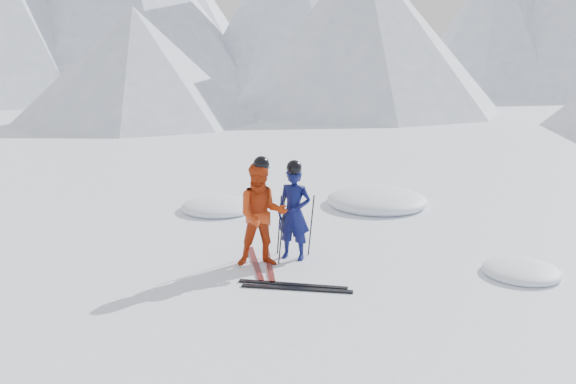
# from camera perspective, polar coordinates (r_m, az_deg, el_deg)

# --- Properties ---
(ground) EXTENTS (160.00, 160.00, 0.00)m
(ground) POSITION_cam_1_polar(r_m,az_deg,el_deg) (10.26, 10.52, -7.25)
(ground) COLOR white
(ground) RESTS_ON ground
(skier_blue) EXTENTS (0.64, 0.46, 1.63)m
(skier_blue) POSITION_cam_1_polar(r_m,az_deg,el_deg) (10.41, 0.57, -2.00)
(skier_blue) COLOR #0C124A
(skier_blue) RESTS_ON ground
(skier_red) EXTENTS (1.03, 0.93, 1.75)m
(skier_red) POSITION_cam_1_polar(r_m,az_deg,el_deg) (10.10, -2.46, -2.14)
(skier_red) COLOR #B9350E
(skier_red) RESTS_ON ground
(pole_blue_left) EXTENTS (0.11, 0.08, 1.08)m
(pole_blue_left) POSITION_cam_1_polar(r_m,az_deg,el_deg) (10.70, -0.82, -3.09)
(pole_blue_left) COLOR black
(pole_blue_left) RESTS_ON ground
(pole_blue_right) EXTENTS (0.11, 0.07, 1.08)m
(pole_blue_right) POSITION_cam_1_polar(r_m,az_deg,el_deg) (10.67, 2.18, -3.14)
(pole_blue_right) COLOR black
(pole_blue_right) RESTS_ON ground
(pole_red_left) EXTENTS (0.12, 0.09, 1.17)m
(pole_red_left) POSITION_cam_1_polar(r_m,az_deg,el_deg) (10.49, -3.64, -3.21)
(pole_red_left) COLOR black
(pole_red_left) RESTS_ON ground
(pole_red_right) EXTENTS (0.12, 0.08, 1.17)m
(pole_red_right) POSITION_cam_1_polar(r_m,az_deg,el_deg) (10.24, -0.60, -3.61)
(pole_red_right) COLOR black
(pole_red_right) RESTS_ON ground
(ski_worn_left) EXTENTS (0.76, 1.60, 0.03)m
(ski_worn_left) POSITION_cam_1_polar(r_m,az_deg,el_deg) (10.39, -3.06, -6.68)
(ski_worn_left) COLOR black
(ski_worn_left) RESTS_ON ground
(ski_worn_right) EXTENTS (0.65, 1.63, 0.03)m
(ski_worn_right) POSITION_cam_1_polar(r_m,az_deg,el_deg) (10.33, -1.77, -6.79)
(ski_worn_right) COLOR black
(ski_worn_right) RESTS_ON ground
(ski_loose_a) EXTENTS (1.70, 0.18, 0.03)m
(ski_loose_a) POSITION_cam_1_polar(r_m,az_deg,el_deg) (9.49, 0.44, -8.65)
(ski_loose_a) COLOR black
(ski_loose_a) RESTS_ON ground
(ski_loose_b) EXTENTS (1.70, 0.24, 0.03)m
(ski_loose_b) POSITION_cam_1_polar(r_m,az_deg,el_deg) (9.33, 0.83, -9.04)
(ski_loose_b) COLOR black
(ski_loose_b) RESTS_ON ground
(snow_lumps) EXTENTS (8.81, 7.86, 0.51)m
(snow_lumps) POSITION_cam_1_polar(r_m,az_deg,el_deg) (13.25, 6.89, -2.38)
(snow_lumps) COLOR white
(snow_lumps) RESTS_ON ground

